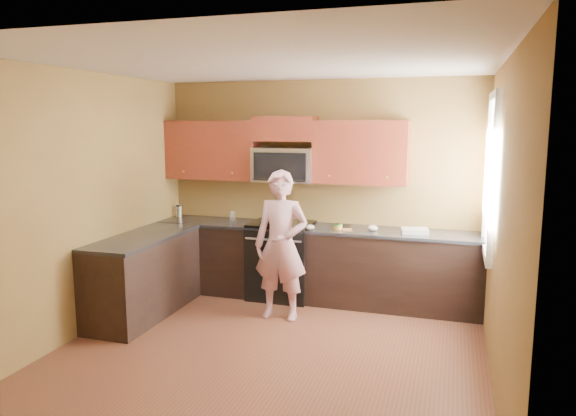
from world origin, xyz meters
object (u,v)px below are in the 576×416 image
at_px(woman, 281,245).
at_px(travel_mug, 179,217).
at_px(microwave, 285,181).
at_px(frying_pan, 276,226).
at_px(stove, 282,260).
at_px(butter_tub, 338,229).

relative_size(woman, travel_mug, 10.32).
relative_size(microwave, woman, 0.46).
height_order(frying_pan, travel_mug, travel_mug).
height_order(woman, travel_mug, woman).
bearing_deg(stove, travel_mug, 174.23).
xyz_separation_m(microwave, frying_pan, (0.00, -0.34, -0.50)).
height_order(microwave, frying_pan, microwave).
distance_m(frying_pan, travel_mug, 1.55).
bearing_deg(woman, frying_pan, 114.70).
bearing_deg(woman, butter_tub, 52.58).
bearing_deg(butter_tub, microwave, 165.76).
bearing_deg(woman, microwave, 105.48).
bearing_deg(butter_tub, stove, 175.39).
xyz_separation_m(microwave, travel_mug, (-1.50, 0.03, -0.53)).
distance_m(stove, frying_pan, 0.52).
bearing_deg(stove, butter_tub, -4.61).
bearing_deg(stove, frying_pan, -89.22).
distance_m(frying_pan, butter_tub, 0.74).
distance_m(stove, butter_tub, 0.85).
distance_m(microwave, woman, 1.05).
height_order(microwave, woman, woman).
relative_size(microwave, frying_pan, 1.61).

